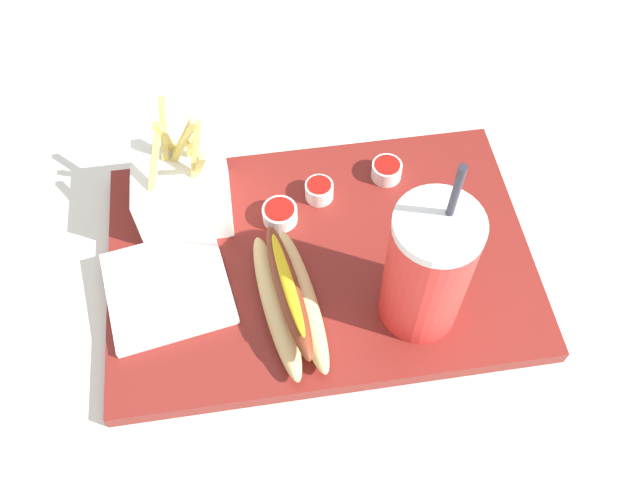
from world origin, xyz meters
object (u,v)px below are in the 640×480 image
hot_dog_1 (289,299)px  ketchup_cup_3 (280,214)px  soda_cup (427,270)px  fries_basket (183,187)px  napkin_stack (168,288)px  ketchup_cup_1 (387,170)px  ketchup_cup_2 (319,190)px

hot_dog_1 → ketchup_cup_3: hot_dog_1 is taller
soda_cup → fries_basket: soda_cup is taller
napkin_stack → ketchup_cup_3: bearing=30.1°
fries_basket → ketchup_cup_3: 0.11m
hot_dog_1 → napkin_stack: 0.13m
ketchup_cup_3 → napkin_stack: 0.15m
fries_basket → hot_dog_1: bearing=-55.7°
soda_cup → ketchup_cup_3: (-0.13, 0.13, -0.07)m
ketchup_cup_3 → napkin_stack: (-0.13, -0.07, -0.01)m
hot_dog_1 → napkin_stack: size_ratio=1.42×
hot_dog_1 → soda_cup: bearing=-8.2°
fries_basket → hot_dog_1: 0.18m
napkin_stack → fries_basket: bearing=76.6°
soda_cup → hot_dog_1: size_ratio=1.38×
hot_dog_1 → ketchup_cup_1: hot_dog_1 is taller
fries_basket → ketchup_cup_1: 0.24m
hot_dog_1 → ketchup_cup_3: size_ratio=4.50×
fries_basket → ketchup_cup_1: size_ratio=4.01×
ketchup_cup_1 → soda_cup: bearing=-91.0°
ketchup_cup_3 → soda_cup: bearing=-46.1°
soda_cup → ketchup_cup_3: bearing=133.9°
soda_cup → ketchup_cup_2: soda_cup is taller
soda_cup → ketchup_cup_1: (0.00, 0.18, -0.07)m
hot_dog_1 → fries_basket: bearing=124.3°
ketchup_cup_1 → ketchup_cup_3: size_ratio=0.90×
soda_cup → hot_dog_1: bearing=171.8°
ketchup_cup_2 → napkin_stack: 0.20m
soda_cup → ketchup_cup_1: 0.19m
fries_basket → hot_dog_1: (0.10, -0.15, -0.02)m
ketchup_cup_2 → napkin_stack: (-0.18, -0.10, -0.01)m
fries_basket → ketchup_cup_2: bearing=-2.2°
ketchup_cup_1 → ketchup_cup_2: size_ratio=1.09×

